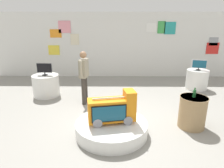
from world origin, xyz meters
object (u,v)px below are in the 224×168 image
Objects in this scene: side_table_round at (192,112)px; bottle_on_side_table at (194,93)px; tv_on_left_rear at (199,64)px; main_display_pedestal at (111,128)px; tv_on_center_rear at (44,69)px; shopper_browsing_near_truck at (84,74)px; display_pedestal_left_rear at (197,79)px; novelty_firetruck_tv at (112,110)px; display_pedestal_center_rear at (46,85)px.

bottle_on_side_table is (-0.01, -0.01, 0.46)m from side_table_round.
tv_on_left_rear reaches higher than side_table_round.
tv_on_center_rear reaches higher than main_display_pedestal.
shopper_browsing_near_truck is at bearing -24.57° from tv_on_center_rear.
tv_on_left_rear reaches higher than bottle_on_side_table.
tv_on_center_rear reaches higher than display_pedestal_left_rear.
bottle_on_side_table reaches higher than display_pedestal_left_rear.
side_table_round is (1.87, 0.33, 0.24)m from main_display_pedestal.
novelty_firetruck_tv reaches higher than side_table_round.
tv_on_left_rear is 1.02× the size of tv_on_center_rear.
side_table_round is 0.47× the size of shopper_browsing_near_truck.
novelty_firetruck_tv is at bearing -46.49° from tv_on_center_rear.
main_display_pedestal is 1.84× the size of display_pedestal_center_rear.
tv_on_center_rear is 1.53m from shopper_browsing_near_truck.
tv_on_center_rear is 2.22× the size of bottle_on_side_table.
bottle_on_side_table is at bearing -113.88° from tv_on_left_rear.
display_pedestal_left_rear is 1.57× the size of tv_on_center_rear.
novelty_firetruck_tv is at bearing -169.97° from bottle_on_side_table.
main_display_pedestal is at bearing -170.07° from side_table_round.
tv_on_left_rear is at bearing 8.54° from display_pedestal_center_rear.
shopper_browsing_near_truck is at bearing -159.98° from tv_on_left_rear.
novelty_firetruck_tv is at bearing -63.65° from shopper_browsing_near_truck.
novelty_firetruck_tv reaches higher than main_display_pedestal.
shopper_browsing_near_truck is at bearing 152.46° from bottle_on_side_table.
shopper_browsing_near_truck reaches higher than tv_on_center_rear.
shopper_browsing_near_truck is (-0.84, 1.73, 0.79)m from main_display_pedestal.
shopper_browsing_near_truck is (1.39, -0.64, -0.01)m from tv_on_center_rear.
display_pedestal_center_rear is at bearing -171.41° from display_pedestal_left_rear.
display_pedestal_center_rear is (-5.35, -0.80, -0.56)m from tv_on_left_rear.
main_display_pedestal is at bearing -134.55° from tv_on_left_rear.
tv_on_left_rear is (0.00, -0.00, 0.56)m from display_pedestal_left_rear.
main_display_pedestal is 3.16× the size of tv_on_left_rear.
display_pedestal_left_rear reaches higher than main_display_pedestal.
main_display_pedestal is 0.43m from novelty_firetruck_tv.
tv_on_center_rear is (-5.35, -0.81, 0.58)m from display_pedestal_left_rear.
display_pedestal_left_rear is at bearing 45.50° from main_display_pedestal.
bottle_on_side_table is at bearing -26.59° from display_pedestal_center_rear.
shopper_browsing_near_truck is at bearing -24.71° from display_pedestal_center_rear.
display_pedestal_center_rear is (-2.23, 2.37, 0.22)m from main_display_pedestal.
tv_on_left_rear is at bearing 20.02° from shopper_browsing_near_truck.
tv_on_center_rear is (0.00, -0.00, 0.58)m from display_pedestal_center_rear.
display_pedestal_center_rear is 4.58m from side_table_round.
shopper_browsing_near_truck is at bearing -159.92° from display_pedestal_left_rear.
novelty_firetruck_tv is at bearing -169.87° from side_table_round.
side_table_round is at bearing -113.73° from tv_on_left_rear.
bottle_on_side_table reaches higher than main_display_pedestal.
shopper_browsing_near_truck reaches higher than main_display_pedestal.
novelty_firetruck_tv is at bearing -46.54° from display_pedestal_center_rear.
side_table_round reaches higher than display_pedestal_left_rear.
display_pedestal_left_rear is 5.44m from tv_on_center_rear.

